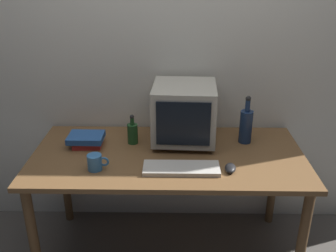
{
  "coord_description": "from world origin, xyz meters",
  "views": [
    {
      "loc": [
        0.03,
        -2.01,
        1.81
      ],
      "look_at": [
        0.0,
        0.0,
        0.92
      ],
      "focal_mm": 40.73,
      "sensor_mm": 36.0,
      "label": 1
    }
  ],
  "objects": [
    {
      "name": "back_wall",
      "position": [
        0.0,
        0.45,
        1.25
      ],
      "size": [
        4.0,
        0.08,
        2.5
      ],
      "primitive_type": "cube",
      "color": "silver",
      "rests_on": "ground"
    },
    {
      "name": "computer_mouse",
      "position": [
        0.34,
        -0.2,
        0.76
      ],
      "size": [
        0.07,
        0.11,
        0.04
      ],
      "primitive_type": "ellipsoid",
      "rotation": [
        0.0,
        0.0,
        -0.15
      ],
      "color": "black",
      "rests_on": "desk"
    },
    {
      "name": "bottle_tall",
      "position": [
        0.48,
        0.17,
        0.85
      ],
      "size": [
        0.08,
        0.08,
        0.31
      ],
      "color": "navy",
      "rests_on": "desk"
    },
    {
      "name": "ground_plane",
      "position": [
        0.0,
        0.0,
        0.0
      ],
      "size": [
        6.0,
        6.0,
        0.0
      ],
      "primitive_type": "plane",
      "color": "#56514C"
    },
    {
      "name": "keyboard",
      "position": [
        0.08,
        -0.19,
        0.75
      ],
      "size": [
        0.42,
        0.15,
        0.02
      ],
      "primitive_type": "cube",
      "rotation": [
        0.0,
        0.0,
        -0.0
      ],
      "color": "beige",
      "rests_on": "desk"
    },
    {
      "name": "crt_monitor",
      "position": [
        0.1,
        0.17,
        0.93
      ],
      "size": [
        0.4,
        0.4,
        0.37
      ],
      "color": "#B2AD9E",
      "rests_on": "desk"
    },
    {
      "name": "mug",
      "position": [
        -0.4,
        -0.19,
        0.78
      ],
      "size": [
        0.12,
        0.08,
        0.09
      ],
      "color": "#3370B2",
      "rests_on": "desk"
    },
    {
      "name": "bottle_short",
      "position": [
        -0.22,
        0.14,
        0.81
      ],
      "size": [
        0.07,
        0.07,
        0.19
      ],
      "color": "#1E4C23",
      "rests_on": "desk"
    },
    {
      "name": "desk",
      "position": [
        0.0,
        0.0,
        0.65
      ],
      "size": [
        1.62,
        0.78,
        0.74
      ],
      "color": "brown",
      "rests_on": "ground"
    },
    {
      "name": "book_stack",
      "position": [
        -0.5,
        0.1,
        0.78
      ],
      "size": [
        0.22,
        0.18,
        0.07
      ],
      "color": "red",
      "rests_on": "desk"
    }
  ]
}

